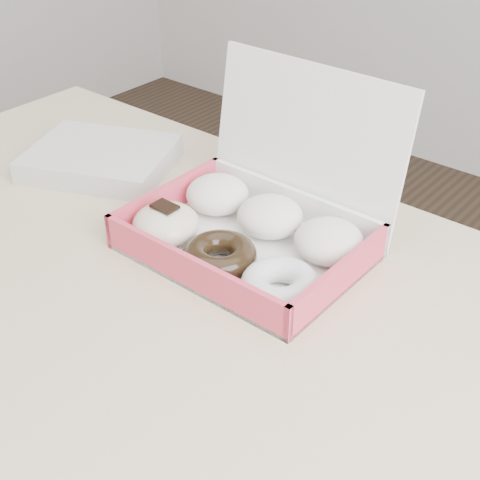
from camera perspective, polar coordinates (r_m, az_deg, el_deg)
The scene contains 3 objects.
table at distance 0.96m, azimuth -9.23°, elevation -6.50°, with size 1.20×0.80×0.75m.
donut_box at distance 0.93m, azimuth 1.08°, elevation 1.41°, with size 0.32×0.27×0.23m.
newspapers at distance 1.17m, azimuth -11.79°, elevation 6.84°, with size 0.23×0.19×0.04m, color silver.
Camera 1 is at (0.58, -0.46, 1.28)m, focal length 50.00 mm.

